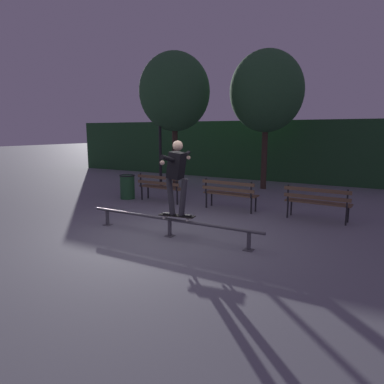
{
  "coord_description": "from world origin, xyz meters",
  "views": [
    {
      "loc": [
        3.97,
        -5.82,
        2.24
      ],
      "look_at": [
        0.09,
        0.94,
        0.85
      ],
      "focal_mm": 32.26,
      "sensor_mm": 36.0,
      "label": 1
    }
  ],
  "objects_px": {
    "tree_behind_benches": "(267,92)",
    "skateboarder": "(177,172)",
    "park_bench_left_center": "(229,192)",
    "skateboard": "(177,216)",
    "lamp_post_left": "(160,124)",
    "trash_can": "(127,186)",
    "tree_far_left": "(175,92)",
    "park_bench_right_center": "(317,200)",
    "grind_rail": "(170,222)",
    "park_bench_leftmost": "(160,185)"
  },
  "relations": [
    {
      "from": "trash_can",
      "to": "park_bench_right_center",
      "type": "bearing_deg",
      "value": 1.08
    },
    {
      "from": "tree_behind_benches",
      "to": "lamp_post_left",
      "type": "relative_size",
      "value": 1.33
    },
    {
      "from": "skateboard",
      "to": "skateboarder",
      "type": "bearing_deg",
      "value": 8.54
    },
    {
      "from": "park_bench_left_center",
      "to": "tree_behind_benches",
      "type": "distance_m",
      "value": 5.18
    },
    {
      "from": "skateboard",
      "to": "tree_behind_benches",
      "type": "xyz_separation_m",
      "value": [
        -0.43,
        7.0,
        3.2
      ]
    },
    {
      "from": "tree_far_left",
      "to": "trash_can",
      "type": "height_order",
      "value": "tree_far_left"
    },
    {
      "from": "tree_behind_benches",
      "to": "lamp_post_left",
      "type": "distance_m",
      "value": 4.19
    },
    {
      "from": "trash_can",
      "to": "tree_behind_benches",
      "type": "bearing_deg",
      "value": 52.05
    },
    {
      "from": "grind_rail",
      "to": "tree_behind_benches",
      "type": "distance_m",
      "value": 7.77
    },
    {
      "from": "tree_behind_benches",
      "to": "skateboarder",
      "type": "bearing_deg",
      "value": -86.45
    },
    {
      "from": "grind_rail",
      "to": "skateboarder",
      "type": "bearing_deg",
      "value": 0.13
    },
    {
      "from": "skateboarder",
      "to": "park_bench_leftmost",
      "type": "distance_m",
      "value": 3.91
    },
    {
      "from": "lamp_post_left",
      "to": "trash_can",
      "type": "relative_size",
      "value": 4.88
    },
    {
      "from": "park_bench_leftmost",
      "to": "tree_behind_benches",
      "type": "bearing_deg",
      "value": 63.67
    },
    {
      "from": "park_bench_leftmost",
      "to": "tree_far_left",
      "type": "height_order",
      "value": "tree_far_left"
    },
    {
      "from": "park_bench_leftmost",
      "to": "tree_behind_benches",
      "type": "height_order",
      "value": "tree_behind_benches"
    },
    {
      "from": "tree_behind_benches",
      "to": "tree_far_left",
      "type": "relative_size",
      "value": 1.0
    },
    {
      "from": "park_bench_leftmost",
      "to": "skateboarder",
      "type": "bearing_deg",
      "value": -49.71
    },
    {
      "from": "skateboard",
      "to": "park_bench_leftmost",
      "type": "height_order",
      "value": "park_bench_leftmost"
    },
    {
      "from": "lamp_post_left",
      "to": "trash_can",
      "type": "distance_m",
      "value": 3.07
    },
    {
      "from": "skateboarder",
      "to": "park_bench_left_center",
      "type": "xyz_separation_m",
      "value": [
        -0.08,
        2.91,
        -0.87
      ]
    },
    {
      "from": "skateboarder",
      "to": "park_bench_right_center",
      "type": "distance_m",
      "value": 3.81
    },
    {
      "from": "skateboard",
      "to": "lamp_post_left",
      "type": "xyz_separation_m",
      "value": [
        -3.95,
        5.05,
        2.01
      ]
    },
    {
      "from": "skateboard",
      "to": "lamp_post_left",
      "type": "distance_m",
      "value": 6.72
    },
    {
      "from": "park_bench_right_center",
      "to": "skateboard",
      "type": "bearing_deg",
      "value": -128.4
    },
    {
      "from": "grind_rail",
      "to": "park_bench_leftmost",
      "type": "xyz_separation_m",
      "value": [
        -2.27,
        2.91,
        0.22
      ]
    },
    {
      "from": "park_bench_left_center",
      "to": "tree_far_left",
      "type": "height_order",
      "value": "tree_far_left"
    },
    {
      "from": "grind_rail",
      "to": "park_bench_right_center",
      "type": "bearing_deg",
      "value": 49.41
    },
    {
      "from": "park_bench_right_center",
      "to": "lamp_post_left",
      "type": "height_order",
      "value": "lamp_post_left"
    },
    {
      "from": "skateboarder",
      "to": "tree_behind_benches",
      "type": "height_order",
      "value": "tree_behind_benches"
    },
    {
      "from": "skateboarder",
      "to": "tree_far_left",
      "type": "distance_m",
      "value": 7.04
    },
    {
      "from": "park_bench_left_center",
      "to": "lamp_post_left",
      "type": "height_order",
      "value": "lamp_post_left"
    },
    {
      "from": "park_bench_right_center",
      "to": "tree_behind_benches",
      "type": "height_order",
      "value": "tree_behind_benches"
    },
    {
      "from": "grind_rail",
      "to": "lamp_post_left",
      "type": "relative_size",
      "value": 1.08
    },
    {
      "from": "park_bench_right_center",
      "to": "trash_can",
      "type": "bearing_deg",
      "value": -178.92
    },
    {
      "from": "grind_rail",
      "to": "park_bench_left_center",
      "type": "relative_size",
      "value": 2.61
    },
    {
      "from": "park_bench_leftmost",
      "to": "park_bench_right_center",
      "type": "relative_size",
      "value": 1.0
    },
    {
      "from": "park_bench_right_center",
      "to": "lamp_post_left",
      "type": "relative_size",
      "value": 0.41
    },
    {
      "from": "tree_far_left",
      "to": "lamp_post_left",
      "type": "distance_m",
      "value": 1.37
    },
    {
      "from": "grind_rail",
      "to": "park_bench_left_center",
      "type": "distance_m",
      "value": 2.92
    },
    {
      "from": "park_bench_left_center",
      "to": "tree_behind_benches",
      "type": "relative_size",
      "value": 0.31
    },
    {
      "from": "trash_can",
      "to": "park_bench_left_center",
      "type": "bearing_deg",
      "value": 1.78
    },
    {
      "from": "park_bench_leftmost",
      "to": "trash_can",
      "type": "bearing_deg",
      "value": -174.85
    },
    {
      "from": "park_bench_left_center",
      "to": "tree_behind_benches",
      "type": "bearing_deg",
      "value": 94.93
    },
    {
      "from": "skateboard",
      "to": "trash_can",
      "type": "distance_m",
      "value": 4.65
    },
    {
      "from": "park_bench_left_center",
      "to": "lamp_post_left",
      "type": "relative_size",
      "value": 0.41
    },
    {
      "from": "tree_behind_benches",
      "to": "trash_can",
      "type": "distance_m",
      "value": 6.26
    },
    {
      "from": "skateboarder",
      "to": "tree_behind_benches",
      "type": "relative_size",
      "value": 0.3
    },
    {
      "from": "skateboard",
      "to": "park_bench_left_center",
      "type": "height_order",
      "value": "park_bench_left_center"
    },
    {
      "from": "grind_rail",
      "to": "lamp_post_left",
      "type": "distance_m",
      "value": 6.66
    }
  ]
}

